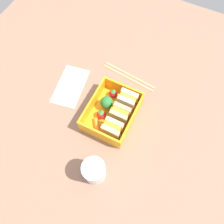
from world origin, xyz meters
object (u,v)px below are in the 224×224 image
object	(u,v)px
strawberry_left	(113,94)
carrot_stick_far_left	(97,125)
sandwich_center_left	(120,114)
folded_napkin	(70,86)
sandwich_center	(112,129)
strawberry_far_left	(101,114)
drinking_glass	(94,171)
broccoli_floret	(107,103)
chopstick_pair	(129,76)
sandwich_left	(127,100)

from	to	relation	value
strawberry_left	carrot_stick_far_left	distance (cm)	11.51
sandwich_center_left	strawberry_left	bearing A→B (deg)	-138.84
folded_napkin	sandwich_center	bearing A→B (deg)	66.54
strawberry_left	strawberry_far_left	xyz separation A→B (cm)	(8.17, -0.04, 0.07)
sandwich_center_left	drinking_glass	size ratio (longest dim) A/B	0.62
broccoli_floret	chopstick_pair	xyz separation A→B (cm)	(-14.05, 1.37, -3.53)
broccoli_floret	chopstick_pair	bearing A→B (deg)	174.43
broccoli_floret	drinking_glass	distance (cm)	20.87
sandwich_left	sandwich_center	xyz separation A→B (cm)	(10.45, 0.00, 0.00)
chopstick_pair	folded_napkin	size ratio (longest dim) A/B	1.28
broccoli_floret	folded_napkin	xyz separation A→B (cm)	(-1.85, -14.80, -3.68)
chopstick_pair	drinking_glass	bearing A→B (deg)	8.41
chopstick_pair	folded_napkin	bearing A→B (deg)	-52.96
sandwich_left	carrot_stick_far_left	bearing A→B (deg)	-26.02
sandwich_center	strawberry_left	world-z (taller)	sandwich_center
sandwich_left	carrot_stick_far_left	size ratio (longest dim) A/B	1.38
strawberry_left	carrot_stick_far_left	xyz separation A→B (cm)	(11.49, 0.02, -0.76)
sandwich_center	chopstick_pair	distance (cm)	21.60
sandwich_left	chopstick_pair	xyz separation A→B (cm)	(-10.49, -3.96, -3.52)
sandwich_center_left	strawberry_far_left	distance (cm)	5.83
sandwich_center	broccoli_floret	world-z (taller)	sandwich_center
broccoli_floret	drinking_glass	size ratio (longest dim) A/B	0.54
sandwich_left	sandwich_center_left	xyz separation A→B (cm)	(5.23, 0.00, 0.00)
sandwich_left	sandwich_center_left	distance (cm)	5.23
strawberry_far_left	carrot_stick_far_left	distance (cm)	3.42
sandwich_left	chopstick_pair	bearing A→B (deg)	-159.32
sandwich_left	strawberry_left	world-z (taller)	sandwich_left
sandwich_center_left	drinking_glass	xyz separation A→B (cm)	(18.20, 1.06, 0.52)
strawberry_left	folded_napkin	xyz separation A→B (cm)	(2.49, -14.88, -2.47)
carrot_stick_far_left	folded_napkin	world-z (taller)	carrot_stick_far_left
sandwich_left	carrot_stick_far_left	distance (cm)	12.08
chopstick_pair	drinking_glass	xyz separation A→B (cm)	(33.92, 5.02, 4.03)
sandwich_center	carrot_stick_far_left	xyz separation A→B (cm)	(0.26, -5.23, -1.96)
chopstick_pair	sandwich_center_left	bearing A→B (deg)	14.14
strawberry_left	chopstick_pair	size ratio (longest dim) A/B	0.17
folded_napkin	sandwich_center_left	bearing A→B (deg)	80.10
strawberry_left	strawberry_far_left	distance (cm)	8.17
sandwich_left	sandwich_center_left	size ratio (longest dim) A/B	1.00
sandwich_left	drinking_glass	distance (cm)	23.45
strawberry_left	sandwich_center_left	bearing A→B (deg)	41.16
sandwich_center	drinking_glass	distance (cm)	13.03
strawberry_left	chopstick_pair	xyz separation A→B (cm)	(-9.72, 1.29, -2.32)
carrot_stick_far_left	chopstick_pair	xyz separation A→B (cm)	(-21.20, 1.27, -1.55)
sandwich_left	folded_napkin	size ratio (longest dim) A/B	0.36
broccoli_floret	carrot_stick_far_left	xyz separation A→B (cm)	(7.15, 0.10, -1.98)
sandwich_center	strawberry_far_left	world-z (taller)	sandwich_center
sandwich_center	sandwich_center_left	bearing A→B (deg)	180.00
chopstick_pair	strawberry_far_left	bearing A→B (deg)	-4.26
sandwich_center_left	sandwich_center	world-z (taller)	same
strawberry_left	drinking_glass	world-z (taller)	drinking_glass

